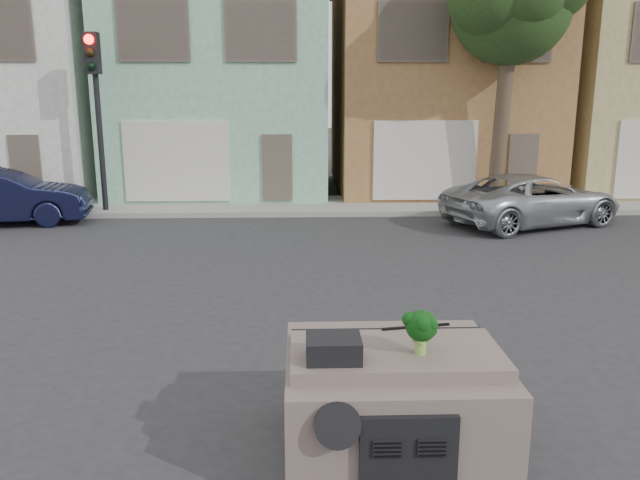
{
  "coord_description": "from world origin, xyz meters",
  "views": [
    {
      "loc": [
        -0.86,
        -8.42,
        3.36
      ],
      "look_at": [
        -0.57,
        0.5,
        1.3
      ],
      "focal_mm": 35.0,
      "sensor_mm": 36.0,
      "label": 1
    }
  ],
  "objects_px": {
    "traffic_signal": "(98,126)",
    "navy_sedan": "(4,224)",
    "broccoli": "(421,332)",
    "silver_pickup": "(531,225)"
  },
  "relations": [
    {
      "from": "traffic_signal",
      "to": "broccoli",
      "type": "relative_size",
      "value": 12.28
    },
    {
      "from": "silver_pickup",
      "to": "traffic_signal",
      "type": "height_order",
      "value": "traffic_signal"
    },
    {
      "from": "navy_sedan",
      "to": "broccoli",
      "type": "xyz_separation_m",
      "value": [
        9.04,
        -11.52,
        1.33
      ]
    },
    {
      "from": "navy_sedan",
      "to": "traffic_signal",
      "type": "relative_size",
      "value": 0.88
    },
    {
      "from": "navy_sedan",
      "to": "broccoli",
      "type": "height_order",
      "value": "broccoli"
    },
    {
      "from": "navy_sedan",
      "to": "silver_pickup",
      "type": "distance_m",
      "value": 14.17
    },
    {
      "from": "navy_sedan",
      "to": "broccoli",
      "type": "bearing_deg",
      "value": -152.03
    },
    {
      "from": "silver_pickup",
      "to": "broccoli",
      "type": "height_order",
      "value": "broccoli"
    },
    {
      "from": "silver_pickup",
      "to": "broccoli",
      "type": "distance_m",
      "value": 12.22
    },
    {
      "from": "traffic_signal",
      "to": "navy_sedan",
      "type": "bearing_deg",
      "value": -152.1
    }
  ]
}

